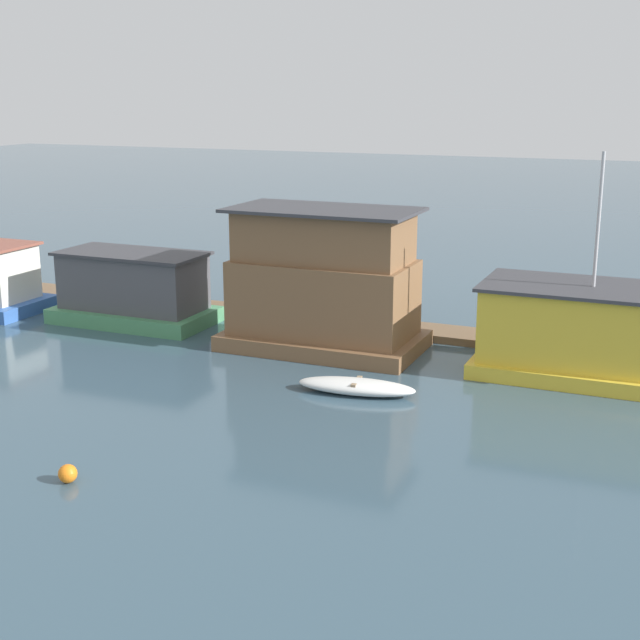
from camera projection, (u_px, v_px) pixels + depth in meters
ground_plane at (330, 350)px, 33.52m from camera, size 200.00×200.00×0.00m
dock_walkway at (361, 325)px, 36.44m from camera, size 51.00×1.91×0.30m
houseboat_green at (134, 290)px, 37.17m from camera, size 6.67×3.50×2.99m
houseboat_brown at (324, 284)px, 33.15m from camera, size 7.36×4.19×5.31m
houseboat_yellow at (573, 331)px, 30.30m from camera, size 6.44×4.10×7.58m
dinghy_white at (357, 386)px, 28.63m from camera, size 3.98×1.67×0.49m
mooring_post_near_right at (67, 291)px, 40.50m from camera, size 0.28×0.28×1.24m
buoy_orange at (68, 474)px, 22.16m from camera, size 0.48×0.48×0.48m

